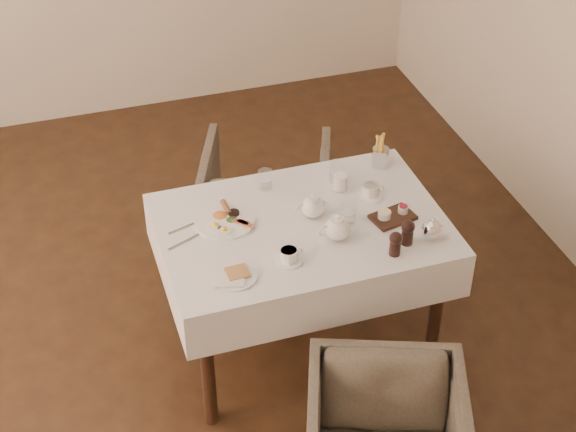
# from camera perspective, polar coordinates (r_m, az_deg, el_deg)

# --- Properties ---
(table) EXTENTS (1.28, 0.88, 0.75)m
(table) POSITION_cam_1_polar(r_m,az_deg,el_deg) (4.02, 0.90, -1.80)
(table) COLOR black
(table) RESTS_ON ground
(armchair_far) EXTENTS (0.88, 0.89, 0.63)m
(armchair_far) POSITION_cam_1_polar(r_m,az_deg,el_deg) (4.81, -1.41, 0.90)
(armchair_far) COLOR #463E33
(armchair_far) RESTS_ON ground
(breakfast_plate) EXTENTS (0.27, 0.27, 0.03)m
(breakfast_plate) POSITION_cam_1_polar(r_m,az_deg,el_deg) (3.96, -4.12, -0.28)
(breakfast_plate) COLOR white
(breakfast_plate) RESTS_ON table
(side_plate) EXTENTS (0.19, 0.18, 0.02)m
(side_plate) POSITION_cam_1_polar(r_m,az_deg,el_deg) (3.66, -3.50, -3.96)
(side_plate) COLOR white
(side_plate) RESTS_ON table
(teapot_centre) EXTENTS (0.15, 0.12, 0.12)m
(teapot_centre) POSITION_cam_1_polar(r_m,az_deg,el_deg) (3.95, 1.60, 0.70)
(teapot_centre) COLOR white
(teapot_centre) RESTS_ON table
(teapot_front) EXTENTS (0.17, 0.14, 0.13)m
(teapot_front) POSITION_cam_1_polar(r_m,az_deg,el_deg) (3.82, 3.21, -0.72)
(teapot_front) COLOR white
(teapot_front) RESTS_ON table
(creamer) EXTENTS (0.07, 0.07, 0.08)m
(creamer) POSITION_cam_1_polar(r_m,az_deg,el_deg) (4.14, 3.40, 2.19)
(creamer) COLOR white
(creamer) RESTS_ON table
(teacup_near) EXTENTS (0.12, 0.12, 0.06)m
(teacup_near) POSITION_cam_1_polar(r_m,az_deg,el_deg) (3.72, 0.05, -2.59)
(teacup_near) COLOR white
(teacup_near) RESTS_ON table
(teacup_far) EXTENTS (0.12, 0.12, 0.06)m
(teacup_far) POSITION_cam_1_polar(r_m,az_deg,el_deg) (4.11, 5.37, 1.63)
(teacup_far) COLOR white
(teacup_far) RESTS_ON table
(glass_left) EXTENTS (0.09, 0.09, 0.09)m
(glass_left) POSITION_cam_1_polar(r_m,az_deg,el_deg) (4.14, -1.50, 2.38)
(glass_left) COLOR silver
(glass_left) RESTS_ON table
(glass_mid) EXTENTS (0.07, 0.07, 0.09)m
(glass_mid) POSITION_cam_1_polar(r_m,az_deg,el_deg) (3.93, 3.92, 0.17)
(glass_mid) COLOR silver
(glass_mid) RESTS_ON table
(glass_right) EXTENTS (0.09, 0.09, 0.10)m
(glass_right) POSITION_cam_1_polar(r_m,az_deg,el_deg) (4.19, 3.17, 2.88)
(glass_right) COLOR silver
(glass_right) RESTS_ON table
(condiment_board) EXTENTS (0.21, 0.16, 0.05)m
(condiment_board) POSITION_cam_1_polar(r_m,az_deg,el_deg) (3.99, 6.76, 0.02)
(condiment_board) COLOR black
(condiment_board) RESTS_ON table
(pepper_mill_left) EXTENTS (0.07, 0.07, 0.12)m
(pepper_mill_left) POSITION_cam_1_polar(r_m,az_deg,el_deg) (3.77, 6.95, -1.77)
(pepper_mill_left) COLOR black
(pepper_mill_left) RESTS_ON table
(pepper_mill_right) EXTENTS (0.08, 0.08, 0.12)m
(pepper_mill_right) POSITION_cam_1_polar(r_m,az_deg,el_deg) (3.83, 7.74, -1.04)
(pepper_mill_right) COLOR black
(pepper_mill_right) RESTS_ON table
(silver_pot) EXTENTS (0.13, 0.12, 0.12)m
(silver_pot) POSITION_cam_1_polar(r_m,az_deg,el_deg) (3.87, 9.29, -0.78)
(silver_pot) COLOR white
(silver_pot) RESTS_ON table
(fries_cup) EXTENTS (0.08, 0.08, 0.17)m
(fries_cup) POSITION_cam_1_polar(r_m,az_deg,el_deg) (4.30, 6.02, 4.10)
(fries_cup) COLOR silver
(fries_cup) RESTS_ON table
(cutlery_fork) EXTENTS (0.18, 0.07, 0.00)m
(cutlery_fork) POSITION_cam_1_polar(r_m,az_deg,el_deg) (3.95, -6.56, -0.69)
(cutlery_fork) COLOR silver
(cutlery_fork) RESTS_ON table
(cutlery_knife) EXTENTS (0.17, 0.08, 0.00)m
(cutlery_knife) POSITION_cam_1_polar(r_m,az_deg,el_deg) (3.87, -6.66, -1.64)
(cutlery_knife) COLOR silver
(cutlery_knife) RESTS_ON table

